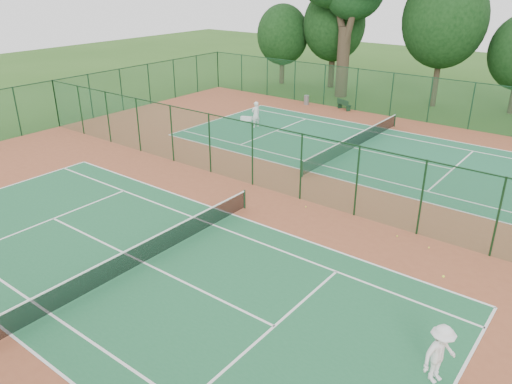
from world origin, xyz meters
TOP-DOWN VIEW (x-y plane):
  - ground at (0.00, 0.00)m, footprint 120.00×120.00m
  - red_pad at (0.00, 0.00)m, footprint 40.00×36.00m
  - court_near at (0.00, -9.00)m, footprint 23.77×10.97m
  - court_far at (0.00, 9.00)m, footprint 23.77×10.97m
  - fence_north at (0.00, 18.00)m, footprint 40.00×0.09m
  - fence_west at (-20.00, 0.00)m, footprint 0.09×36.00m
  - fence_divider at (0.00, 0.00)m, footprint 40.00×0.09m
  - tennis_net_near at (0.00, -9.00)m, footprint 0.10×12.90m
  - tennis_net_far at (0.00, 9.00)m, footprint 0.10×12.90m
  - player_near at (11.38, -8.12)m, footprint 1.11×1.38m
  - player_far at (-8.17, 8.89)m, footprint 0.65×0.81m
  - trash_bin at (-8.93, 17.14)m, footprint 0.49×0.49m
  - bench at (-5.47, 17.53)m, footprint 1.49×0.94m
  - kit_bag at (-9.82, 9.83)m, footprint 0.94×0.63m
  - stray_ball_a at (7.13, -0.79)m, footprint 0.07×0.07m
  - stray_ball_b at (8.59, -0.92)m, footprint 0.07×0.07m
  - stray_ball_c at (2.34, -0.69)m, footprint 0.07×0.07m
  - evergreen_row at (0.50, 24.25)m, footprint 39.00×5.00m

SIDE VIEW (x-z plane):
  - ground at x=0.00m, z-range 0.00..0.00m
  - evergreen_row at x=0.50m, z-range -6.00..6.00m
  - red_pad at x=0.00m, z-range 0.00..0.01m
  - court_near at x=0.00m, z-range 0.01..0.02m
  - court_far at x=0.00m, z-range 0.01..0.02m
  - stray_ball_b at x=8.59m, z-range 0.01..0.08m
  - stray_ball_c at x=2.34m, z-range 0.01..0.08m
  - stray_ball_a at x=7.13m, z-range 0.01..0.08m
  - kit_bag at x=-9.82m, z-range 0.01..0.34m
  - trash_bin at x=-8.93m, z-range 0.01..0.82m
  - bench at x=-5.47m, z-range 0.02..0.91m
  - tennis_net_near at x=0.00m, z-range 0.06..1.03m
  - tennis_net_far at x=0.00m, z-range 0.06..1.03m
  - player_near at x=11.38m, z-range 0.02..1.88m
  - player_far at x=-8.17m, z-range 0.02..1.95m
  - fence_west at x=-20.00m, z-range 0.01..3.51m
  - fence_north at x=0.00m, z-range 0.01..3.51m
  - fence_divider at x=0.00m, z-range 0.01..3.51m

